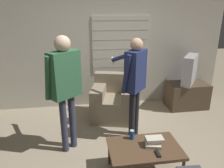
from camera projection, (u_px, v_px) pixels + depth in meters
ground_plane at (124, 160)px, 3.17m from camera, size 16.00×16.00×0.00m
wall_back at (106, 48)px, 4.64m from camera, size 5.20×0.08×2.55m
armchair_beige at (114, 100)px, 4.32m from camera, size 0.99×0.96×0.85m
coffee_table at (144, 150)px, 2.79m from camera, size 0.92×0.59×0.41m
tv_stand at (187, 95)px, 4.77m from camera, size 0.84×0.52×0.55m
tv at (190, 70)px, 4.58m from camera, size 0.55×0.63×0.61m
person_left_standing at (65, 80)px, 3.07m from camera, size 0.53×0.85×1.75m
person_right_standing at (135, 78)px, 3.41m from camera, size 0.51×0.78×1.67m
book_stack at (153, 142)px, 2.79m from camera, size 0.25×0.21×0.11m
soda_can at (132, 135)px, 2.94m from camera, size 0.07×0.07×0.13m
spare_remote at (158, 154)px, 2.63m from camera, size 0.04×0.13×0.02m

